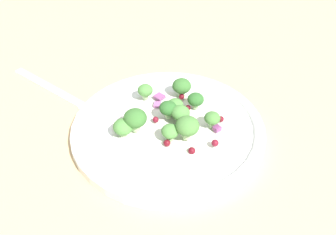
% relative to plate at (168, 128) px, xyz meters
% --- Properties ---
extents(ground_plane, '(1.80, 1.80, 0.02)m').
position_rel_plate_xyz_m(ground_plane, '(-0.01, -0.02, -0.02)').
color(ground_plane, tan).
extents(plate, '(0.25, 0.25, 0.02)m').
position_rel_plate_xyz_m(plate, '(0.00, 0.00, 0.00)').
color(plate, white).
rests_on(plate, ground_plane).
extents(dressing_pool, '(0.15, 0.15, 0.00)m').
position_rel_plate_xyz_m(dressing_pool, '(-0.00, -0.00, 0.00)').
color(dressing_pool, white).
rests_on(dressing_pool, plate).
extents(broccoli_floret_0, '(0.02, 0.02, 0.02)m').
position_rel_plate_xyz_m(broccoli_floret_0, '(-0.01, 0.03, 0.02)').
color(broccoli_floret_0, '#8EB77A').
rests_on(broccoli_floret_0, plate).
extents(broccoli_floret_1, '(0.02, 0.02, 0.02)m').
position_rel_plate_xyz_m(broccoli_floret_1, '(-0.01, -0.01, 0.02)').
color(broccoli_floret_1, '#ADD18E').
rests_on(broccoli_floret_1, plate).
extents(broccoli_floret_2, '(0.03, 0.03, 0.03)m').
position_rel_plate_xyz_m(broccoli_floret_2, '(0.04, 0.04, 0.02)').
color(broccoli_floret_2, '#9EC684').
rests_on(broccoli_floret_2, plate).
extents(broccoli_floret_3, '(0.02, 0.02, 0.02)m').
position_rel_plate_xyz_m(broccoli_floret_3, '(0.05, -0.04, 0.02)').
color(broccoli_floret_3, '#9EC684').
rests_on(broccoli_floret_3, plate).
extents(broccoli_floret_4, '(0.03, 0.03, 0.03)m').
position_rel_plate_xyz_m(broccoli_floret_4, '(0.01, -0.07, 0.02)').
color(broccoli_floret_4, '#9EC684').
rests_on(broccoli_floret_4, plate).
extents(broccoli_floret_5, '(0.02, 0.02, 0.02)m').
position_rel_plate_xyz_m(broccoli_floret_5, '(-0.00, -0.03, 0.02)').
color(broccoli_floret_5, '#8EB77A').
rests_on(broccoli_floret_5, plate).
extents(broccoli_floret_6, '(0.02, 0.02, 0.02)m').
position_rel_plate_xyz_m(broccoli_floret_6, '(-0.02, -0.05, 0.02)').
color(broccoli_floret_6, '#8EB77A').
rests_on(broccoli_floret_6, plate).
extents(broccoli_floret_7, '(0.03, 0.03, 0.03)m').
position_rel_plate_xyz_m(broccoli_floret_7, '(-0.03, 0.02, 0.03)').
color(broccoli_floret_7, '#ADD18E').
rests_on(broccoli_floret_7, plate).
extents(broccoli_floret_8, '(0.02, 0.02, 0.02)m').
position_rel_plate_xyz_m(broccoli_floret_8, '(0.00, -0.01, 0.02)').
color(broccoli_floret_8, '#8EB77A').
rests_on(broccoli_floret_8, plate).
extents(broccoli_floret_9, '(0.02, 0.02, 0.02)m').
position_rel_plate_xyz_m(broccoli_floret_9, '(-0.05, -0.02, 0.02)').
color(broccoli_floret_9, '#8EB77A').
rests_on(broccoli_floret_9, plate).
extents(broccoli_floret_10, '(0.03, 0.03, 0.03)m').
position_rel_plate_xyz_m(broccoli_floret_10, '(0.03, 0.03, 0.03)').
color(broccoli_floret_10, '#9EC684').
rests_on(broccoli_floret_10, plate).
extents(cranberry_0, '(0.01, 0.01, 0.01)m').
position_rel_plate_xyz_m(cranberry_0, '(-0.02, 0.04, 0.01)').
color(cranberry_0, maroon).
rests_on(cranberry_0, plate).
extents(cranberry_1, '(0.01, 0.01, 0.01)m').
position_rel_plate_xyz_m(cranberry_1, '(-0.02, -0.04, 0.01)').
color(cranberry_1, '#4C0A14').
rests_on(cranberry_1, plate).
extents(cranberry_2, '(0.01, 0.01, 0.01)m').
position_rel_plate_xyz_m(cranberry_2, '(-0.07, 0.02, 0.01)').
color(cranberry_2, maroon).
rests_on(cranberry_2, plate).
extents(cranberry_3, '(0.01, 0.01, 0.01)m').
position_rel_plate_xyz_m(cranberry_3, '(-0.06, -0.03, 0.01)').
color(cranberry_3, maroon).
rests_on(cranberry_3, plate).
extents(cranberry_4, '(0.01, 0.01, 0.01)m').
position_rel_plate_xyz_m(cranberry_4, '(0.00, -0.06, 0.01)').
color(cranberry_4, maroon).
rests_on(cranberry_4, plate).
extents(cranberry_5, '(0.01, 0.01, 0.01)m').
position_rel_plate_xyz_m(cranberry_5, '(-0.05, 0.03, 0.01)').
color(cranberry_5, maroon).
rests_on(cranberry_5, plate).
extents(cranberry_6, '(0.01, 0.01, 0.01)m').
position_rel_plate_xyz_m(cranberry_6, '(0.02, 0.00, 0.01)').
color(cranberry_6, maroon).
rests_on(cranberry_6, plate).
extents(onion_bit_0, '(0.02, 0.01, 0.00)m').
position_rel_plate_xyz_m(onion_bit_0, '(0.04, 0.01, 0.01)').
color(onion_bit_0, '#A35B93').
rests_on(onion_bit_0, plate).
extents(onion_bit_1, '(0.01, 0.01, 0.00)m').
position_rel_plate_xyz_m(onion_bit_1, '(0.03, -0.03, 0.01)').
color(onion_bit_1, '#A35B93').
rests_on(onion_bit_1, plate).
extents(onion_bit_2, '(0.02, 0.02, 0.00)m').
position_rel_plate_xyz_m(onion_bit_2, '(0.03, -0.05, 0.01)').
color(onion_bit_2, '#934C84').
rests_on(onion_bit_2, plate).
extents(onion_bit_3, '(0.01, 0.01, 0.01)m').
position_rel_plate_xyz_m(onion_bit_3, '(0.00, -0.03, 0.01)').
color(onion_bit_3, '#843D75').
rests_on(onion_bit_3, plate).
extents(onion_bit_4, '(0.01, 0.01, 0.01)m').
position_rel_plate_xyz_m(onion_bit_4, '(-0.06, -0.01, 0.01)').
color(onion_bit_4, '#843D75').
rests_on(onion_bit_4, plate).
extents(onion_bit_5, '(0.01, 0.01, 0.00)m').
position_rel_plate_xyz_m(onion_bit_5, '(-0.01, -0.03, 0.01)').
color(onion_bit_5, '#A35B93').
rests_on(onion_bit_5, plate).
extents(fork, '(0.18, 0.07, 0.01)m').
position_rel_plate_xyz_m(fork, '(0.18, -0.02, -0.01)').
color(fork, silver).
rests_on(fork, ground_plane).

